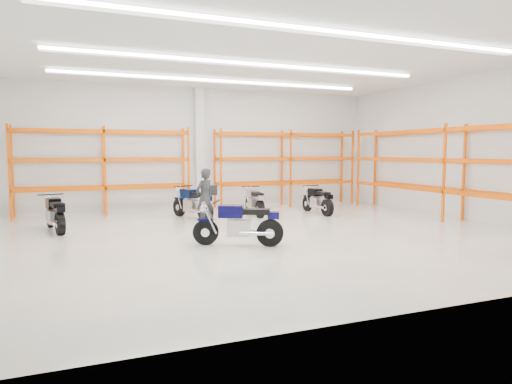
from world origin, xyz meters
name	(u,v)px	position (x,y,z in m)	size (l,w,h in m)	color
ground	(259,235)	(0.00, 0.00, 0.00)	(14.00, 14.00, 0.00)	beige
room_shell	(258,106)	(0.00, 0.03, 3.28)	(14.02, 12.02, 4.51)	silver
motorcycle_main	(242,225)	(-0.84, -1.06, 0.48)	(1.92, 1.10, 1.02)	black
motorcycle_back_a	(55,215)	(-4.86, 2.54, 0.46)	(0.71, 1.97, 0.98)	black
motorcycle_back_b	(195,202)	(-0.82, 3.34, 0.54)	(1.05, 2.15, 1.13)	black
motorcycle_back_c	(255,202)	(1.28, 3.47, 0.45)	(0.65, 1.96, 0.96)	black
motorcycle_back_d	(318,201)	(3.44, 3.00, 0.45)	(0.65, 1.95, 0.96)	black
standing_man	(205,198)	(-0.91, 1.86, 0.84)	(0.61, 0.40, 1.67)	black
structural_column	(199,149)	(0.00, 5.82, 2.25)	(0.32, 0.32, 4.50)	white
pallet_racking_back_left	(104,162)	(-3.40, 5.48, 1.79)	(5.67, 0.87, 3.00)	orange
pallet_racking_back_right	(286,161)	(3.40, 5.48, 1.79)	(5.67, 0.87, 3.00)	orange
pallet_racking_side	(455,163)	(6.48, 0.00, 1.81)	(0.87, 9.07, 3.00)	orange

